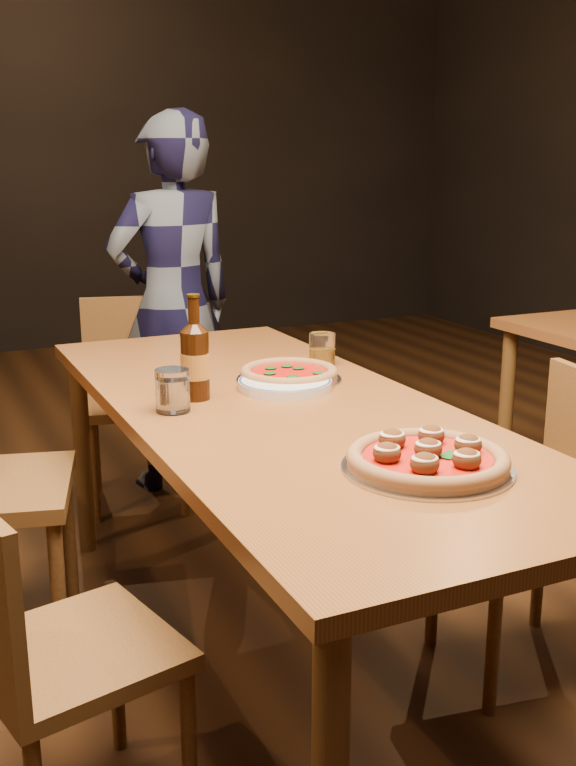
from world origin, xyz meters
name	(u,v)px	position (x,y,z in m)	size (l,w,h in m)	color
ground	(281,659)	(0.00, 0.00, 0.00)	(9.00, 9.00, 0.00)	black
table_main	(280,431)	(0.00, 0.00, 0.68)	(0.80, 2.00, 0.75)	brown
chair_main_nw	(75,649)	(-0.62, -0.37, 0.41)	(0.38, 0.38, 0.81)	#592D17
chair_main_e	(524,522)	(0.58, -0.30, 0.43)	(0.40, 0.40, 0.86)	#592D17
chair_end	(136,401)	(-0.05, 1.29, 0.43)	(0.40, 0.40, 0.86)	#592D17
pizza_meatball	(428,458)	(0.08, -0.57, 0.77)	(0.36, 0.36, 0.07)	#B7B7BF
pizza_margherita	(289,374)	(0.13, 0.22, 0.77)	(0.30, 0.30, 0.04)	#B7B7BF
plate_stack	(285,384)	(0.08, 0.14, 0.76)	(0.26, 0.26, 0.03)	white
beer_bottle	(195,363)	(-0.18, 0.14, 0.85)	(0.08, 0.08, 0.27)	black
water_glass	(173,390)	(-0.27, 0.06, 0.80)	(0.09, 0.09, 0.11)	white
amber_glass	(322,349)	(0.30, 0.35, 0.80)	(0.08, 0.08, 0.10)	#AE6D13
diner	(173,305)	(0.17, 1.45, 0.78)	(0.57, 0.37, 1.56)	black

